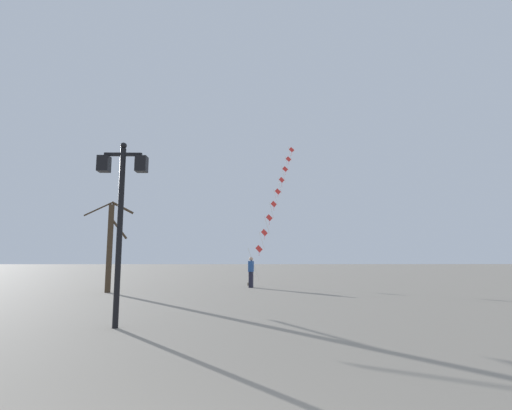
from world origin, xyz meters
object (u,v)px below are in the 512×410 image
object	(u,v)px
twin_lantern_lamp_post	(121,197)
bare_tree	(110,244)
kite_train	(276,197)
kite_flyer	(251,271)

from	to	relation	value
twin_lantern_lamp_post	bare_tree	bearing A→B (deg)	110.40
kite_train	bare_tree	size ratio (longest dim) A/B	2.60
twin_lantern_lamp_post	kite_train	bearing A→B (deg)	74.97
kite_flyer	kite_train	bearing A→B (deg)	0.34
twin_lantern_lamp_post	bare_tree	size ratio (longest dim) A/B	1.03
twin_lantern_lamp_post	kite_flyer	distance (m)	13.27
twin_lantern_lamp_post	kite_train	xyz separation A→B (m)	(5.31, 19.78, 3.10)
kite_train	kite_flyer	world-z (taller)	kite_train
kite_train	kite_flyer	distance (m)	9.15
twin_lantern_lamp_post	kite_train	distance (m)	20.72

